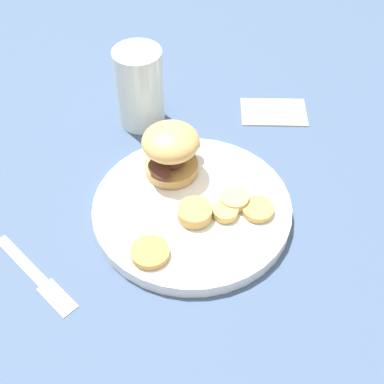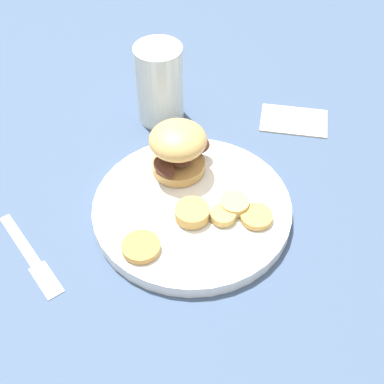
{
  "view_description": "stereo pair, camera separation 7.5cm",
  "coord_description": "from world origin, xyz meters",
  "px_view_note": "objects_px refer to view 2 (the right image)",
  "views": [
    {
      "loc": [
        0.04,
        -0.51,
        0.6
      ],
      "look_at": [
        0.0,
        0.0,
        0.05
      ],
      "focal_mm": 50.0,
      "sensor_mm": 36.0,
      "label": 1
    },
    {
      "loc": [
        0.11,
        -0.5,
        0.6
      ],
      "look_at": [
        0.0,
        0.0,
        0.05
      ],
      "focal_mm": 50.0,
      "sensor_mm": 36.0,
      "label": 2
    }
  ],
  "objects_px": {
    "drinking_glass": "(160,84)",
    "fork": "(30,255)",
    "dinner_plate": "(192,208)",
    "sandwich": "(178,148)"
  },
  "relations": [
    {
      "from": "dinner_plate",
      "to": "sandwich",
      "type": "relative_size",
      "value": 2.64
    },
    {
      "from": "fork",
      "to": "drinking_glass",
      "type": "distance_m",
      "value": 0.35
    },
    {
      "from": "fork",
      "to": "drinking_glass",
      "type": "height_order",
      "value": "drinking_glass"
    },
    {
      "from": "dinner_plate",
      "to": "sandwich",
      "type": "height_order",
      "value": "sandwich"
    },
    {
      "from": "drinking_glass",
      "to": "fork",
      "type": "bearing_deg",
      "value": -106.38
    },
    {
      "from": "dinner_plate",
      "to": "fork",
      "type": "xyz_separation_m",
      "value": [
        -0.2,
        -0.12,
        -0.01
      ]
    },
    {
      "from": "fork",
      "to": "dinner_plate",
      "type": "bearing_deg",
      "value": 31.85
    },
    {
      "from": "sandwich",
      "to": "drinking_glass",
      "type": "bearing_deg",
      "value": 115.2
    },
    {
      "from": "dinner_plate",
      "to": "drinking_glass",
      "type": "height_order",
      "value": "drinking_glass"
    },
    {
      "from": "sandwich",
      "to": "drinking_glass",
      "type": "relative_size",
      "value": 0.8
    }
  ]
}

